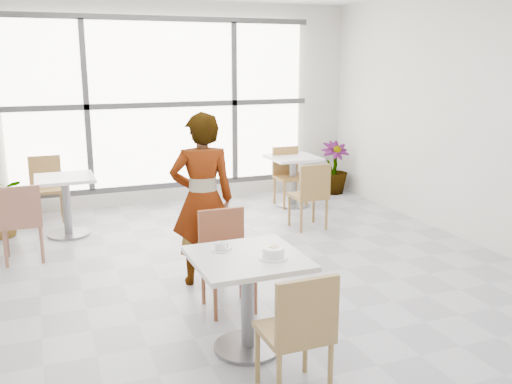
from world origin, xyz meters
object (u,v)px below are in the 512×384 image
object	(u,v)px
oatmeal_bowl	(273,253)
bg_chair_left_near	(21,218)
chair_near	(299,328)
bg_chair_right_near	(311,192)
person	(202,200)
bg_table_left	(66,197)
bg_table_right	(293,174)
plant_right	(334,168)
coffee_cup	(220,247)
chair_far	(225,252)
main_table	(248,285)
bg_chair_left_far	(46,184)
bg_chair_right_far	(288,172)
plant_left	(3,207)

from	to	relation	value
oatmeal_bowl	bg_chair_left_near	distance (m)	3.27
chair_near	bg_chair_right_near	xyz separation A→B (m)	(1.76, 3.29, 0.00)
person	bg_table_left	world-z (taller)	person
bg_table_left	bg_table_right	bearing A→B (deg)	5.36
chair_near	plant_right	world-z (taller)	chair_near
coffee_cup	bg_chair_left_near	size ratio (longest dim) A/B	0.18
person	bg_chair_right_near	distance (m)	2.16
bg_chair_left_near	person	bearing A→B (deg)	143.20
plant_right	chair_far	bearing A→B (deg)	-131.15
bg_table_left	bg_chair_right_near	distance (m)	3.07
main_table	oatmeal_bowl	world-z (taller)	oatmeal_bowl
bg_table_left	plant_right	bearing A→B (deg)	10.54
bg_table_right	plant_right	xyz separation A→B (m)	(0.97, 0.48, -0.06)
bg_chair_left_far	bg_table_left	bearing A→B (deg)	-76.20
bg_chair_left_near	bg_chair_right_near	xyz separation A→B (m)	(3.43, -0.05, 0.00)
chair_near	person	world-z (taller)	person
bg_table_right	bg_chair_right_far	world-z (taller)	bg_chair_right_far
bg_chair_right_near	bg_chair_right_far	distance (m)	1.31
chair_near	person	size ratio (longest dim) A/B	0.52
chair_near	plant_right	bearing A→B (deg)	-121.40
chair_near	plant_right	size ratio (longest dim) A/B	1.03
chair_far	bg_chair_right_far	world-z (taller)	same
main_table	bg_table_left	bearing A→B (deg)	107.51
oatmeal_bowl	bg_table_left	xyz separation A→B (m)	(-1.25, 3.59, -0.31)
plant_right	bg_chair_right_far	bearing A→B (deg)	-158.53
chair_near	bg_chair_left_near	xyz separation A→B (m)	(-1.68, 3.34, 0.00)
bg_table_left	plant_left	size ratio (longest dim) A/B	1.00
bg_chair_left_near	bg_chair_left_far	bearing A→B (deg)	-99.62
person	bg_chair_left_far	xyz separation A→B (m)	(-1.37, 2.94, -0.34)
chair_near	coffee_cup	distance (m)	0.96
chair_near	plant_left	xyz separation A→B (m)	(-1.92, 4.43, -0.12)
bg_chair_left_near	chair_near	bearing A→B (deg)	116.63
oatmeal_bowl	bg_table_left	size ratio (longest dim) A/B	0.28
main_table	bg_chair_right_far	distance (m)	4.40
chair_far	person	world-z (taller)	person
bg_chair_left_near	bg_chair_right_near	distance (m)	3.43
oatmeal_bowl	bg_chair_left_near	xyz separation A→B (m)	(-1.75, 2.75, -0.29)
main_table	chair_near	world-z (taller)	chair_near
chair_near	coffee_cup	bearing A→B (deg)	-75.31
bg_chair_right_near	main_table	bearing A→B (deg)	54.49
main_table	person	distance (m)	1.43
chair_far	bg_table_right	distance (m)	3.62
oatmeal_bowl	coffee_cup	world-z (taller)	oatmeal_bowl
chair_near	chair_far	distance (m)	1.51
coffee_cup	plant_left	xyz separation A→B (m)	(-1.68, 3.54, -0.40)
bg_table_right	bg_chair_left_far	bearing A→B (deg)	170.85
bg_chair_right_far	plant_right	distance (m)	1.08
chair_far	person	distance (m)	0.68
chair_far	bg_table_right	bearing A→B (deg)	55.42
person	plant_left	xyz separation A→B (m)	(-1.90, 2.33, -0.47)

